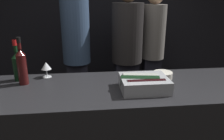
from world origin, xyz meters
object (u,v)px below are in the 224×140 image
Objects in this scene: bowl_white at (163,75)px; wine_glass at (46,66)px; person_in_hoodie at (127,49)px; person_blond_tee at (76,48)px; red_wine_bottle_burgundy at (18,65)px; person_grey_polo at (153,45)px; red_wine_bottle_black_foil at (22,65)px; ice_bin_with_bottles at (143,83)px.

bowl_white is 0.97m from wine_glass.
person_blond_tee is at bearing -158.90° from person_in_hoodie.
wine_glass is 0.92m from person_blond_tee.
red_wine_bottle_burgundy is 1.03m from person_blond_tee.
person_in_hoodie is 0.65m from person_blond_tee.
person_grey_polo reaches higher than wine_glass.
red_wine_bottle_black_foil reaches higher than wine_glass.
red_wine_bottle_black_foil reaches higher than red_wine_bottle_burgundy.
person_blond_tee reaches higher than bowl_white.
red_wine_bottle_burgundy reaches higher than ice_bin_with_bottles.
red_wine_bottle_black_foil is at bearing -56.46° from red_wine_bottle_burgundy.
wine_glass is 0.40× the size of red_wine_bottle_burgundy.
bowl_white is 1.20× the size of wine_glass.
ice_bin_with_bottles is at bearing -136.09° from bowl_white.
person_in_hoodie reaches higher than bowl_white.
person_in_hoodie is at bearing 53.02° from person_grey_polo.
wine_glass is at bearing 155.30° from ice_bin_with_bottles.
person_in_hoodie is at bearing 43.92° from red_wine_bottle_burgundy.
ice_bin_with_bottles is at bearing -24.70° from wine_glass.
wine_glass is at bearing 172.27° from bowl_white.
red_wine_bottle_burgundy is 0.18× the size of person_blond_tee.
person_blond_tee is at bearing 77.17° from wine_glass.
wine_glass is 0.36× the size of red_wine_bottle_black_foil.
bowl_white is 0.47× the size of red_wine_bottle_burgundy.
person_blond_tee is at bearing 126.27° from bowl_white.
bowl_white is 1.11m from red_wine_bottle_black_foil.
person_blond_tee reaches higher than ice_bin_with_bottles.
red_wine_bottle_black_foil reaches higher than bowl_white.
bowl_white is at bearing 0.22° from red_wine_bottle_black_foil.
person_blond_tee is (-0.53, 1.23, -0.01)m from ice_bin_with_bottles.
person_in_hoodie is at bearing 95.53° from bowl_white.
person_blond_tee reaches higher than person_in_hoodie.
person_blond_tee is (0.35, 1.03, -0.11)m from red_wine_bottle_black_foil.
ice_bin_with_bottles is 0.94× the size of red_wine_bottle_black_foil.
ice_bin_with_bottles is at bearing -17.25° from red_wine_bottle_burgundy.
red_wine_bottle_black_foil is (-0.15, -0.13, 0.06)m from wine_glass.
person_in_hoodie reaches higher than red_wine_bottle_burgundy.
bowl_white is 1.27m from person_blond_tee.
person_in_hoodie is (-0.11, 1.10, -0.04)m from bowl_white.
ice_bin_with_bottles is 0.81m from wine_glass.
bowl_white is 0.43× the size of red_wine_bottle_black_foil.
red_wine_bottle_black_foil is 0.11m from red_wine_bottle_burgundy.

